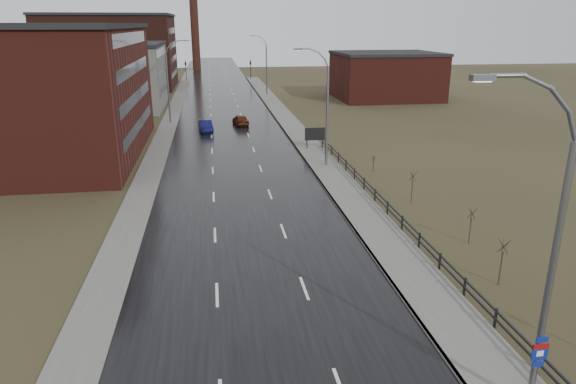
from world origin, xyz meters
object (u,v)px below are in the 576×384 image
object	(u,v)px
billboard	(315,135)
car_near	(206,127)
car_far	(241,120)
streetlight_main	(545,260)

from	to	relation	value
billboard	car_near	bearing A→B (deg)	136.61
billboard	car_far	distance (m)	17.15
car_near	car_far	bearing A→B (deg)	34.38
billboard	car_far	world-z (taller)	billboard
streetlight_main	car_far	bearing A→B (deg)	96.75
car_near	car_far	world-z (taller)	car_far
billboard	car_near	distance (m)	16.68
billboard	car_far	bearing A→B (deg)	115.40
billboard	car_near	world-z (taller)	billboard
streetlight_main	car_far	distance (m)	57.37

